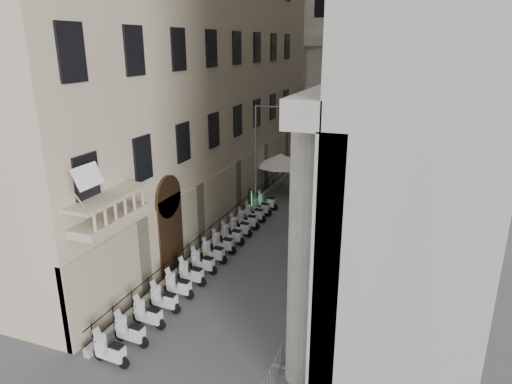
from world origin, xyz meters
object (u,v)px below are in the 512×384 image
Objects in this scene: street_lamp at (259,148)px; info_kiosk at (250,201)px; scooter_0 at (112,364)px; pedestrian_b at (345,186)px; pedestrian_a at (350,176)px; security_tent at (280,159)px.

street_lamp reaches higher than info_kiosk.
street_lamp reaches higher than scooter_0.
pedestrian_b is (5.85, 5.25, -3.93)m from street_lamp.
pedestrian_a is at bearing 53.45° from street_lamp.
street_lamp reaches higher than security_tent.
pedestrian_b is at bearing 24.32° from info_kiosk.
info_kiosk reaches higher than pedestrian_b.
street_lamp is at bearing 75.51° from pedestrian_b.
street_lamp is 4.56× the size of info_kiosk.
street_lamp is 5.00× the size of pedestrian_b.
scooter_0 is 27.71m from pedestrian_a.
pedestrian_b is at bearing -7.53° from scooter_0.
street_lamp is at bearing 6.32° from scooter_0.
scooter_0 is 0.86× the size of info_kiosk.
scooter_0 is at bearing -108.96° from info_kiosk.
security_tent is at bearing 86.83° from street_lamp.
scooter_0 is 0.94× the size of pedestrian_b.
security_tent is at bearing 61.50° from info_kiosk.
security_tent reaches higher than info_kiosk.
security_tent is at bearing 43.00° from pedestrian_b.
info_kiosk reaches higher than scooter_0.
street_lamp reaches higher than pedestrian_a.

